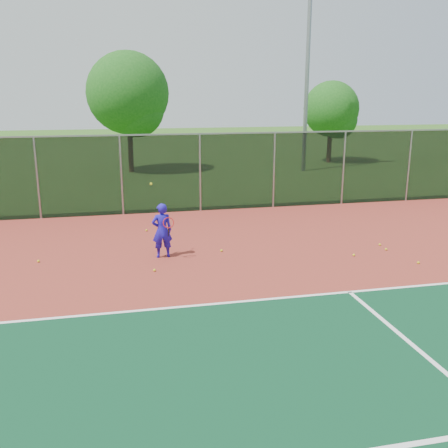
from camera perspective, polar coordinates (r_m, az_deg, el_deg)
The scene contains 15 objects.
ground at distance 8.90m, azimuth 10.88°, elevation -16.13°, with size 120.00×120.00×0.00m, color #2B5819.
court_apron at distance 10.53m, azimuth 6.60°, elevation -10.75°, with size 30.00×20.00×0.02m, color maroon.
fence_back at distance 19.46m, azimuth -2.75°, elevation 5.98°, with size 30.00×0.06×3.03m.
tennis_player at distance 14.06m, azimuth -7.09°, elevation -0.73°, with size 0.60×0.62×2.13m.
practice_ball_0 at distance 13.17m, azimuth -7.96°, elevation -5.24°, with size 0.07×0.07×0.07m, color gold.
practice_ball_1 at distance 14.63m, azimuth -0.29°, elevation -3.05°, with size 0.07×0.07×0.07m, color gold.
practice_ball_2 at distance 15.50m, azimuth 18.03°, elevation -2.76°, with size 0.07×0.07×0.07m, color gold.
practice_ball_3 at distance 16.96m, azimuth -8.85°, elevation -0.71°, with size 0.07×0.07×0.07m, color gold.
practice_ball_4 at distance 14.64m, azimuth -20.44°, elevation -4.00°, with size 0.07×0.07×0.07m, color gold.
practice_ball_5 at distance 14.71m, azimuth 14.61°, elevation -3.44°, with size 0.07×0.07×0.07m, color gold.
practice_ball_6 at distance 15.92m, azimuth 17.39°, elevation -2.26°, with size 0.07×0.07×0.07m, color gold.
practice_ball_7 at distance 14.60m, azimuth 21.33°, elevation -4.13°, with size 0.07×0.07×0.07m, color gold.
floodlight_n at distance 30.26m, azimuth 9.62°, elevation 19.65°, with size 0.90×0.40×12.85m.
tree_back_left at distance 29.70m, azimuth -10.71°, elevation 14.09°, with size 4.67×4.67×6.86m.
tree_back_mid at distance 34.24m, azimuth 12.35°, elevation 12.44°, with size 3.62×3.62×5.32m.
Camera 1 is at (-3.16, -6.97, 4.53)m, focal length 40.00 mm.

